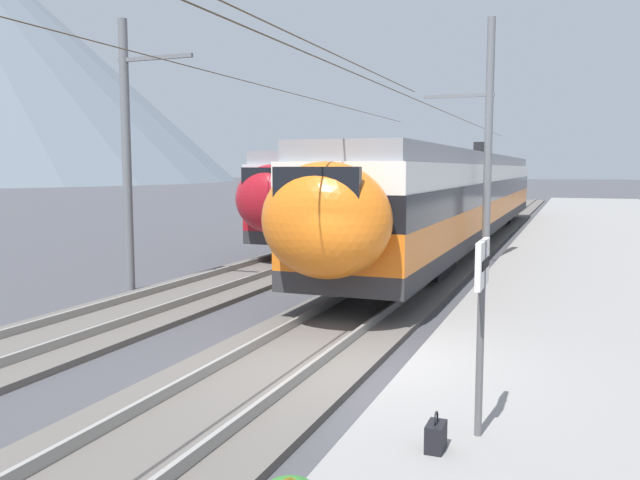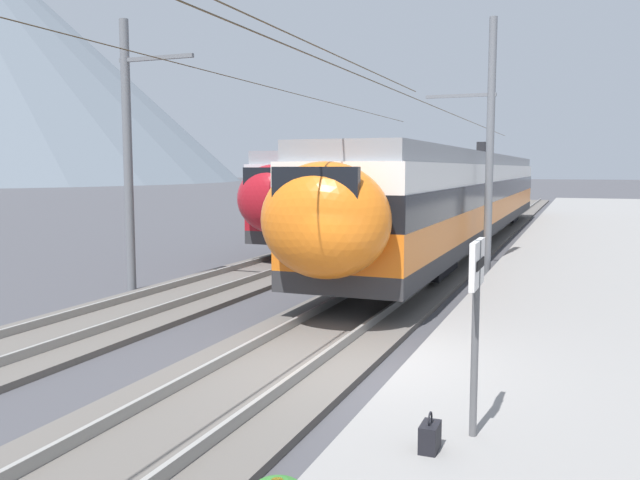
# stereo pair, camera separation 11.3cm
# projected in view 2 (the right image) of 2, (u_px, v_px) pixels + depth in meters

# --- Properties ---
(ground_plane) EXTENTS (400.00, 400.00, 0.00)m
(ground_plane) POSITION_uv_depth(u_px,v_px,m) (349.00, 380.00, 10.22)
(ground_plane) COLOR #424247
(track_near) EXTENTS (120.00, 3.00, 0.28)m
(track_near) POSITION_uv_depth(u_px,v_px,m) (274.00, 366.00, 10.68)
(track_near) COLOR #5B5651
(track_near) RESTS_ON ground
(track_far) EXTENTS (120.00, 3.00, 0.28)m
(track_far) POSITION_uv_depth(u_px,v_px,m) (49.00, 339.00, 12.41)
(track_far) COLOR #5B5651
(track_far) RESTS_ON ground
(train_near_platform) EXTENTS (34.06, 2.86, 4.27)m
(train_near_platform) POSITION_uv_depth(u_px,v_px,m) (466.00, 193.00, 27.57)
(train_near_platform) COLOR #2D2D30
(train_near_platform) RESTS_ON track_near
(train_far_track) EXTENTS (31.31, 2.87, 4.27)m
(train_far_track) POSITION_uv_depth(u_px,v_px,m) (396.00, 188.00, 35.06)
(train_far_track) COLOR #2D2D30
(train_far_track) RESTS_ON track_far
(catenary_mast_mid) EXTENTS (42.46, 2.16, 7.79)m
(catenary_mast_mid) POSITION_uv_depth(u_px,v_px,m) (486.00, 143.00, 20.16)
(catenary_mast_mid) COLOR slate
(catenary_mast_mid) RESTS_ON ground
(catenary_mast_far_side) EXTENTS (42.46, 2.21, 7.09)m
(catenary_mast_far_side) POSITION_uv_depth(u_px,v_px,m) (132.00, 148.00, 17.23)
(catenary_mast_far_side) COLOR slate
(catenary_mast_far_side) RESTS_ON ground
(platform_sign) EXTENTS (0.70, 0.08, 2.14)m
(platform_sign) POSITION_uv_depth(u_px,v_px,m) (476.00, 293.00, 7.01)
(platform_sign) COLOR #59595B
(platform_sign) RESTS_ON platform_slab
(handbag_near_sign) EXTENTS (0.32, 0.18, 0.42)m
(handbag_near_sign) POSITION_uv_depth(u_px,v_px,m) (430.00, 437.00, 6.79)
(handbag_near_sign) COLOR black
(handbag_near_sign) RESTS_ON platform_slab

